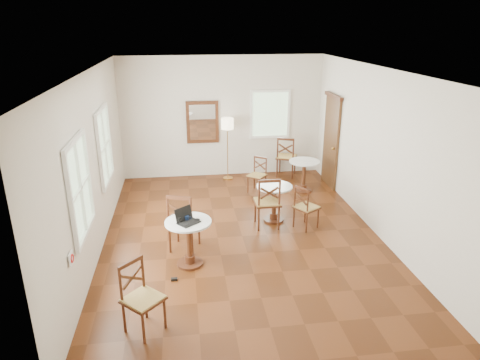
% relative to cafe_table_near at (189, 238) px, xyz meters
% --- Properties ---
extents(ground, '(7.00, 7.00, 0.00)m').
position_rel_cafe_table_near_xyz_m(ground, '(0.99, 0.87, -0.48)').
color(ground, '#50240D').
rests_on(ground, ground).
extents(room_shell, '(5.02, 7.02, 3.01)m').
position_rel_cafe_table_near_xyz_m(room_shell, '(0.93, 1.14, 1.40)').
color(room_shell, beige).
rests_on(room_shell, ground).
extents(cafe_table_near, '(0.74, 0.74, 0.78)m').
position_rel_cafe_table_near_xyz_m(cafe_table_near, '(0.00, 0.00, 0.00)').
color(cafe_table_near, '#472211').
rests_on(cafe_table_near, ground).
extents(cafe_table_mid, '(0.70, 0.70, 0.74)m').
position_rel_cafe_table_near_xyz_m(cafe_table_mid, '(1.70, 1.45, -0.03)').
color(cafe_table_mid, '#472211').
rests_on(cafe_table_mid, ground).
extents(cafe_table_back, '(0.70, 0.70, 0.74)m').
position_rel_cafe_table_near_xyz_m(cafe_table_back, '(2.72, 2.92, -0.03)').
color(cafe_table_back, '#472211').
rests_on(cafe_table_back, ground).
extents(chair_near_a, '(0.62, 0.62, 1.06)m').
position_rel_cafe_table_near_xyz_m(chair_near_a, '(-0.08, 0.54, 0.04)').
color(chair_near_a, '#472211').
rests_on(chair_near_a, ground).
extents(chair_near_b, '(0.62, 0.62, 0.95)m').
position_rel_cafe_table_near_xyz_m(chair_near_b, '(-0.63, -1.51, -0.01)').
color(chair_near_b, '#472211').
rests_on(chair_near_b, ground).
extents(chair_mid_a, '(0.48, 0.48, 1.03)m').
position_rel_cafe_table_near_xyz_m(chair_mid_a, '(1.52, 1.20, 0.03)').
color(chair_mid_a, '#472211').
rests_on(chair_mid_a, ground).
extents(chair_mid_b, '(0.55, 0.55, 0.86)m').
position_rel_cafe_table_near_xyz_m(chair_mid_b, '(2.23, 1.05, -0.05)').
color(chair_mid_b, '#472211').
rests_on(chair_mid_b, ground).
extents(chair_back_a, '(0.63, 0.63, 1.04)m').
position_rel_cafe_table_near_xyz_m(chair_back_a, '(2.57, 4.01, 0.03)').
color(chair_back_a, '#472211').
rests_on(chair_back_a, ground).
extents(chair_back_b, '(0.53, 0.53, 0.81)m').
position_rel_cafe_table_near_xyz_m(chair_back_b, '(1.66, 3.05, -0.08)').
color(chair_back_b, '#472211').
rests_on(chair_back_b, ground).
extents(floor_lamp, '(0.30, 0.30, 1.55)m').
position_rel_cafe_table_near_xyz_m(floor_lamp, '(1.07, 4.02, 0.83)').
color(floor_lamp, '#BF8C3F').
rests_on(floor_lamp, ground).
extents(laptop, '(0.42, 0.41, 0.23)m').
position_rel_cafe_table_near_xyz_m(laptop, '(-0.02, -0.04, 0.36)').
color(laptop, black).
rests_on(laptop, cafe_table_near).
extents(mouse, '(0.12, 0.10, 0.04)m').
position_rel_cafe_table_near_xyz_m(mouse, '(0.14, -0.01, 0.32)').
color(mouse, black).
rests_on(mouse, cafe_table_near).
extents(navy_mug, '(0.11, 0.07, 0.08)m').
position_rel_cafe_table_near_xyz_m(navy_mug, '(-0.01, 0.02, 0.34)').
color(navy_mug, '#0F1A32').
rests_on(navy_mug, cafe_table_near).
extents(water_glass, '(0.07, 0.07, 0.11)m').
position_rel_cafe_table_near_xyz_m(water_glass, '(-0.14, -0.07, 0.36)').
color(water_glass, white).
rests_on(water_glass, cafe_table_near).
extents(power_adapter, '(0.10, 0.06, 0.04)m').
position_rel_cafe_table_near_xyz_m(power_adapter, '(-0.25, -0.44, -0.47)').
color(power_adapter, black).
rests_on(power_adapter, ground).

